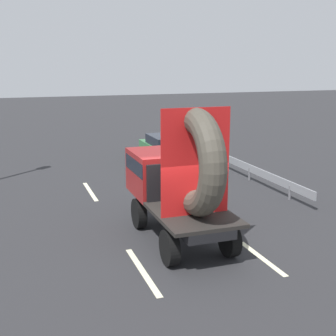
{
  "coord_description": "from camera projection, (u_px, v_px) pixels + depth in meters",
  "views": [
    {
      "loc": [
        -4.48,
        -11.05,
        5.09
      ],
      "look_at": [
        -0.03,
        1.63,
        1.94
      ],
      "focal_mm": 48.28,
      "sensor_mm": 36.0,
      "label": 1
    }
  ],
  "objects": [
    {
      "name": "distant_sedan",
      "position": [
        165.0,
        147.0,
        23.94
      ],
      "size": [
        1.75,
        4.07,
        1.33
      ],
      "color": "black",
      "rests_on": "ground_plane"
    },
    {
      "name": "ground_plane",
      "position": [
        188.0,
        247.0,
        12.76
      ],
      "size": [
        120.0,
        120.0,
        0.0
      ],
      "primitive_type": "plane",
      "color": "#28282B"
    },
    {
      "name": "lane_dash_right_near",
      "position": [
        262.0,
        258.0,
        12.03
      ],
      "size": [
        0.16,
        2.29,
        0.01
      ],
      "primitive_type": "cube",
      "rotation": [
        0.0,
        0.0,
        1.57
      ],
      "color": "beige",
      "rests_on": "ground_plane"
    },
    {
      "name": "guardrail",
      "position": [
        233.0,
        162.0,
        21.29
      ],
      "size": [
        0.1,
        12.3,
        0.71
      ],
      "color": "gray",
      "rests_on": "ground_plane"
    },
    {
      "name": "lane_dash_left_near",
      "position": [
        142.0,
        271.0,
        11.28
      ],
      "size": [
        0.16,
        2.8,
        0.01
      ],
      "primitive_type": "cube",
      "rotation": [
        0.0,
        0.0,
        1.57
      ],
      "color": "beige",
      "rests_on": "ground_plane"
    },
    {
      "name": "lane_dash_right_far",
      "position": [
        164.0,
        183.0,
        19.5
      ],
      "size": [
        0.16,
        2.87,
        0.01
      ],
      "primitive_type": "cube",
      "rotation": [
        0.0,
        0.0,
        1.57
      ],
      "color": "beige",
      "rests_on": "ground_plane"
    },
    {
      "name": "flatbed_truck",
      "position": [
        178.0,
        176.0,
        13.03
      ],
      "size": [
        2.02,
        4.92,
        3.98
      ],
      "color": "black",
      "rests_on": "ground_plane"
    },
    {
      "name": "lane_dash_left_far",
      "position": [
        90.0,
        191.0,
        18.24
      ],
      "size": [
        0.16,
        2.79,
        0.01
      ],
      "primitive_type": "cube",
      "rotation": [
        0.0,
        0.0,
        1.57
      ],
      "color": "beige",
      "rests_on": "ground_plane"
    }
  ]
}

